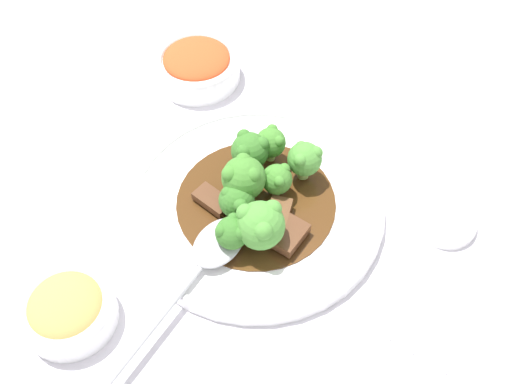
{
  "coord_description": "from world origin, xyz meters",
  "views": [
    {
      "loc": [
        -0.27,
        -0.32,
        0.58
      ],
      "look_at": [
        0.0,
        0.0,
        0.03
      ],
      "focal_mm": 42.0,
      "sensor_mm": 36.0,
      "label": 1
    }
  ],
  "objects_px": {
    "side_bowl_kimchi": "(197,65)",
    "side_bowl_appetizer": "(68,310)",
    "main_plate": "(256,204)",
    "broccoli_floret_1": "(244,177)",
    "broccoli_floret_5": "(305,159)",
    "broccoli_floret_2": "(250,150)",
    "broccoli_floret_3": "(260,225)",
    "sauce_dish": "(446,221)",
    "beef_strip_0": "(213,200)",
    "beef_strip_1": "(288,235)",
    "beef_strip_2": "(280,215)",
    "broccoli_floret_0": "(239,202)",
    "broccoli_floret_7": "(271,142)",
    "broccoli_floret_6": "(277,179)",
    "serving_spoon": "(211,253)"
  },
  "relations": [
    {
      "from": "beef_strip_2",
      "to": "broccoli_floret_5",
      "type": "bearing_deg",
      "value": 25.14
    },
    {
      "from": "main_plate",
      "to": "broccoli_floret_0",
      "type": "bearing_deg",
      "value": -172.25
    },
    {
      "from": "sauce_dish",
      "to": "side_bowl_appetizer",
      "type": "bearing_deg",
      "value": 156.25
    },
    {
      "from": "broccoli_floret_0",
      "to": "serving_spoon",
      "type": "height_order",
      "value": "broccoli_floret_0"
    },
    {
      "from": "main_plate",
      "to": "sauce_dish",
      "type": "distance_m",
      "value": 0.22
    },
    {
      "from": "broccoli_floret_1",
      "to": "broccoli_floret_3",
      "type": "bearing_deg",
      "value": -113.51
    },
    {
      "from": "main_plate",
      "to": "beef_strip_2",
      "type": "xyz_separation_m",
      "value": [
        0.0,
        -0.04,
        0.02
      ]
    },
    {
      "from": "broccoli_floret_0",
      "to": "broccoli_floret_3",
      "type": "height_order",
      "value": "broccoli_floret_3"
    },
    {
      "from": "beef_strip_2",
      "to": "broccoli_floret_6",
      "type": "distance_m",
      "value": 0.04
    },
    {
      "from": "beef_strip_2",
      "to": "broccoli_floret_5",
      "type": "height_order",
      "value": "broccoli_floret_5"
    },
    {
      "from": "main_plate",
      "to": "side_bowl_appetizer",
      "type": "xyz_separation_m",
      "value": [
        -0.24,
        0.01,
        0.01
      ]
    },
    {
      "from": "broccoli_floret_7",
      "to": "broccoli_floret_5",
      "type": "bearing_deg",
      "value": -75.85
    },
    {
      "from": "beef_strip_0",
      "to": "side_bowl_appetizer",
      "type": "height_order",
      "value": "side_bowl_appetizer"
    },
    {
      "from": "serving_spoon",
      "to": "main_plate",
      "type": "bearing_deg",
      "value": 17.4
    },
    {
      "from": "broccoli_floret_6",
      "to": "sauce_dish",
      "type": "distance_m",
      "value": 0.2
    },
    {
      "from": "broccoli_floret_6",
      "to": "side_bowl_appetizer",
      "type": "relative_size",
      "value": 0.43
    },
    {
      "from": "broccoli_floret_6",
      "to": "broccoli_floret_7",
      "type": "height_order",
      "value": "broccoli_floret_7"
    },
    {
      "from": "broccoli_floret_3",
      "to": "serving_spoon",
      "type": "bearing_deg",
      "value": 158.3
    },
    {
      "from": "beef_strip_2",
      "to": "broccoli_floret_5",
      "type": "xyz_separation_m",
      "value": [
        0.06,
        0.03,
        0.03
      ]
    },
    {
      "from": "beef_strip_0",
      "to": "beef_strip_1",
      "type": "height_order",
      "value": "beef_strip_1"
    },
    {
      "from": "side_bowl_kimchi",
      "to": "broccoli_floret_2",
      "type": "bearing_deg",
      "value": -107.4
    },
    {
      "from": "main_plate",
      "to": "broccoli_floret_7",
      "type": "height_order",
      "value": "broccoli_floret_7"
    },
    {
      "from": "beef_strip_2",
      "to": "side_bowl_kimchi",
      "type": "distance_m",
      "value": 0.28
    },
    {
      "from": "beef_strip_1",
      "to": "main_plate",
      "type": "bearing_deg",
      "value": 84.09
    },
    {
      "from": "main_plate",
      "to": "broccoli_floret_0",
      "type": "xyz_separation_m",
      "value": [
        -0.03,
        -0.0,
        0.03
      ]
    },
    {
      "from": "beef_strip_1",
      "to": "beef_strip_0",
      "type": "bearing_deg",
      "value": 110.4
    },
    {
      "from": "beef_strip_0",
      "to": "broccoli_floret_7",
      "type": "relative_size",
      "value": 1.04
    },
    {
      "from": "beef_strip_2",
      "to": "side_bowl_appetizer",
      "type": "xyz_separation_m",
      "value": [
        -0.24,
        0.05,
        -0.0
      ]
    },
    {
      "from": "main_plate",
      "to": "sauce_dish",
      "type": "height_order",
      "value": "main_plate"
    },
    {
      "from": "broccoli_floret_5",
      "to": "side_bowl_appetizer",
      "type": "relative_size",
      "value": 0.53
    },
    {
      "from": "side_bowl_kimchi",
      "to": "side_bowl_appetizer",
      "type": "bearing_deg",
      "value": -146.42
    },
    {
      "from": "broccoli_floret_1",
      "to": "side_bowl_appetizer",
      "type": "bearing_deg",
      "value": 179.33
    },
    {
      "from": "broccoli_floret_1",
      "to": "side_bowl_kimchi",
      "type": "relative_size",
      "value": 0.51
    },
    {
      "from": "broccoli_floret_5",
      "to": "sauce_dish",
      "type": "xyz_separation_m",
      "value": [
        0.09,
        -0.15,
        -0.04
      ]
    },
    {
      "from": "broccoli_floret_6",
      "to": "beef_strip_1",
      "type": "bearing_deg",
      "value": -119.53
    },
    {
      "from": "side_bowl_kimchi",
      "to": "broccoli_floret_0",
      "type": "bearing_deg",
      "value": -115.9
    },
    {
      "from": "main_plate",
      "to": "broccoli_floret_5",
      "type": "bearing_deg",
      "value": -7.58
    },
    {
      "from": "beef_strip_2",
      "to": "serving_spoon",
      "type": "relative_size",
      "value": 0.24
    },
    {
      "from": "broccoli_floret_3",
      "to": "sauce_dish",
      "type": "bearing_deg",
      "value": -30.3
    },
    {
      "from": "beef_strip_1",
      "to": "broccoli_floret_2",
      "type": "height_order",
      "value": "broccoli_floret_2"
    },
    {
      "from": "broccoli_floret_1",
      "to": "side_bowl_appetizer",
      "type": "distance_m",
      "value": 0.23
    },
    {
      "from": "main_plate",
      "to": "broccoli_floret_2",
      "type": "bearing_deg",
      "value": 58.28
    },
    {
      "from": "broccoli_floret_1",
      "to": "broccoli_floret_2",
      "type": "bearing_deg",
      "value": 41.72
    },
    {
      "from": "broccoli_floret_7",
      "to": "beef_strip_0",
      "type": "bearing_deg",
      "value": -174.75
    },
    {
      "from": "beef_strip_2",
      "to": "sauce_dish",
      "type": "relative_size",
      "value": 0.76
    },
    {
      "from": "beef_strip_1",
      "to": "broccoli_floret_0",
      "type": "distance_m",
      "value": 0.07
    },
    {
      "from": "broccoli_floret_1",
      "to": "broccoli_floret_2",
      "type": "relative_size",
      "value": 1.16
    },
    {
      "from": "beef_strip_2",
      "to": "broccoli_floret_0",
      "type": "height_order",
      "value": "broccoli_floret_0"
    },
    {
      "from": "broccoli_floret_1",
      "to": "broccoli_floret_3",
      "type": "distance_m",
      "value": 0.07
    },
    {
      "from": "broccoli_floret_7",
      "to": "side_bowl_appetizer",
      "type": "xyz_separation_m",
      "value": [
        -0.3,
        -0.02,
        -0.03
      ]
    }
  ]
}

